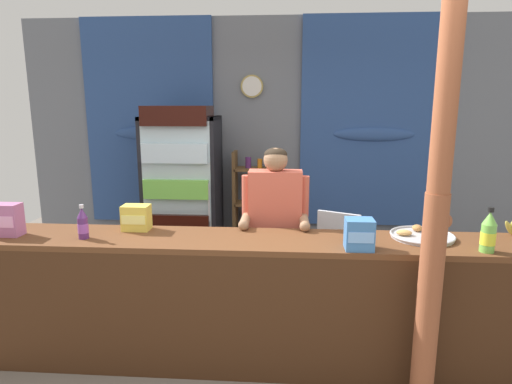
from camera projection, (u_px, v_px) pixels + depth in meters
name	position (u px, v px, depth m)	size (l,w,h in m)	color
ground_plane	(260.00, 318.00, 3.83)	(7.76, 7.76, 0.00)	slate
back_wall_curtained	(268.00, 139.00, 5.13)	(5.77, 0.22, 2.84)	slate
stall_counter	(239.00, 293.00, 2.98)	(4.13, 0.53, 0.94)	brown
timber_post	(437.00, 203.00, 2.45)	(0.16, 0.14, 2.74)	#995133
drink_fridge	(182.00, 184.00, 4.70)	(0.80, 0.63, 1.85)	black
bottle_shelf_rack	(254.00, 207.00, 5.00)	(0.48, 0.28, 1.34)	brown
plastic_lawn_chair	(342.00, 246.00, 4.25)	(0.59, 0.59, 0.86)	silver
shopkeeper	(275.00, 218.00, 3.46)	(0.53, 0.42, 1.53)	#28282D
soda_bottle_lime_soda	(488.00, 233.00, 2.72)	(0.09, 0.09, 0.29)	#75C64C
soda_bottle_grape_soda	(83.00, 224.00, 3.00)	(0.07, 0.07, 0.24)	#56286B
snack_box_wafer	(4.00, 220.00, 3.07)	(0.24, 0.12, 0.23)	#B76699
snack_box_biscuit	(359.00, 234.00, 2.78)	(0.18, 0.15, 0.20)	#3D75B7
snack_box_instant_noodle	(136.00, 218.00, 3.21)	(0.20, 0.14, 0.19)	#EAD14C
pastry_tray	(422.00, 235.00, 3.03)	(0.44, 0.44, 0.06)	#BCBCC1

